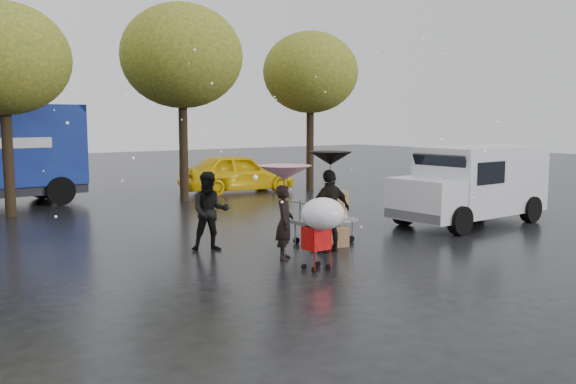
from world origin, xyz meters
TOP-DOWN VIEW (x-y plane):
  - ground at (0.00, 0.00)m, footprint 90.00×90.00m
  - person_pink at (-0.32, 0.14)m, footprint 0.67×0.68m
  - person_middle at (-1.15, 1.85)m, footprint 1.08×0.99m
  - person_black at (0.92, 0.10)m, footprint 1.10×0.48m
  - umbrella_pink at (-0.32, 0.14)m, footprint 1.15×1.15m
  - umbrella_black at (0.92, 0.10)m, footprint 0.98×0.98m
  - vendor_cart at (1.54, 0.90)m, footprint 1.52×0.80m
  - shopping_cart at (-0.42, -1.18)m, footprint 0.84×0.84m
  - white_van at (6.74, 0.52)m, footprint 4.91×2.18m
  - box_ground_near at (1.45, 0.46)m, footprint 0.60×0.54m
  - box_ground_far at (1.65, 0.75)m, footprint 0.56×0.48m
  - yellow_taxi at (5.50, 11.06)m, footprint 4.95×2.60m
  - tree_row at (-0.47, 10.00)m, footprint 21.60×4.40m

SIDE VIEW (x-z plane):
  - ground at x=0.00m, z-range 0.00..0.00m
  - box_ground_far at x=1.65m, z-range 0.00..0.39m
  - box_ground_near at x=1.45m, z-range 0.00..0.44m
  - vendor_cart at x=1.54m, z-range 0.09..1.36m
  - person_pink at x=-0.32m, z-range 0.00..1.58m
  - yellow_taxi at x=5.50m, z-range 0.00..1.61m
  - person_middle at x=-1.15m, z-range 0.00..1.80m
  - person_black at x=0.92m, z-range 0.00..1.86m
  - shopping_cart at x=-0.42m, z-range 0.33..1.80m
  - white_van at x=6.74m, z-range 0.06..2.26m
  - umbrella_pink at x=-0.32m, z-range 0.85..2.85m
  - umbrella_black at x=0.92m, z-range 0.98..3.24m
  - tree_row at x=-0.47m, z-range 1.46..8.58m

